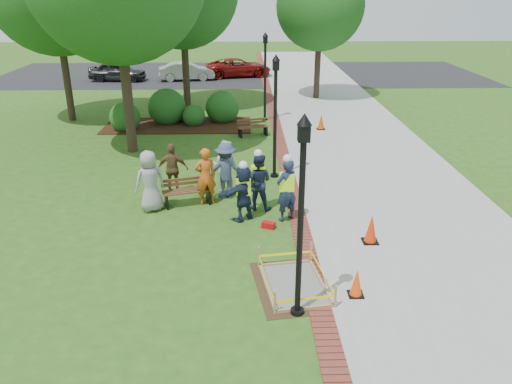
{
  "coord_description": "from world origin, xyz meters",
  "views": [
    {
      "loc": [
        0.17,
        -11.6,
        6.36
      ],
      "look_at": [
        0.5,
        1.2,
        1.0
      ],
      "focal_mm": 35.0,
      "sensor_mm": 36.0,
      "label": 1
    }
  ],
  "objects_px": {
    "hivis_worker_c": "(258,180)",
    "lamp_near": "(301,205)",
    "hivis_worker_b": "(287,188)",
    "bench_near": "(187,197)",
    "cone_front": "(357,283)",
    "hivis_worker_a": "(243,191)",
    "wet_concrete_pad": "(294,277)"
  },
  "relations": [
    {
      "from": "cone_front",
      "to": "wet_concrete_pad",
      "type": "bearing_deg",
      "value": 162.47
    },
    {
      "from": "cone_front",
      "to": "hivis_worker_b",
      "type": "relative_size",
      "value": 0.33
    },
    {
      "from": "bench_near",
      "to": "hivis_worker_c",
      "type": "height_order",
      "value": "hivis_worker_c"
    },
    {
      "from": "lamp_near",
      "to": "hivis_worker_c",
      "type": "bearing_deg",
      "value": 97.12
    },
    {
      "from": "bench_near",
      "to": "lamp_near",
      "type": "height_order",
      "value": "lamp_near"
    },
    {
      "from": "bench_near",
      "to": "hivis_worker_b",
      "type": "relative_size",
      "value": 0.79
    },
    {
      "from": "wet_concrete_pad",
      "to": "lamp_near",
      "type": "bearing_deg",
      "value": -92.08
    },
    {
      "from": "cone_front",
      "to": "lamp_near",
      "type": "bearing_deg",
      "value": -155.98
    },
    {
      "from": "wet_concrete_pad",
      "to": "cone_front",
      "type": "height_order",
      "value": "cone_front"
    },
    {
      "from": "hivis_worker_a",
      "to": "hivis_worker_c",
      "type": "height_order",
      "value": "hivis_worker_c"
    },
    {
      "from": "cone_front",
      "to": "hivis_worker_c",
      "type": "distance_m",
      "value": 5.13
    },
    {
      "from": "bench_near",
      "to": "hivis_worker_a",
      "type": "xyz_separation_m",
      "value": [
        1.75,
        -1.11,
        0.64
      ]
    },
    {
      "from": "wet_concrete_pad",
      "to": "hivis_worker_a",
      "type": "height_order",
      "value": "hivis_worker_a"
    },
    {
      "from": "bench_near",
      "to": "lamp_near",
      "type": "relative_size",
      "value": 0.37
    },
    {
      "from": "hivis_worker_a",
      "to": "cone_front",
      "type": "bearing_deg",
      "value": -58.03
    },
    {
      "from": "cone_front",
      "to": "hivis_worker_b",
      "type": "height_order",
      "value": "hivis_worker_b"
    },
    {
      "from": "hivis_worker_c",
      "to": "lamp_near",
      "type": "bearing_deg",
      "value": -82.88
    },
    {
      "from": "hivis_worker_b",
      "to": "hivis_worker_c",
      "type": "bearing_deg",
      "value": 134.2
    },
    {
      "from": "bench_near",
      "to": "lamp_near",
      "type": "bearing_deg",
      "value": -63.26
    },
    {
      "from": "cone_front",
      "to": "hivis_worker_b",
      "type": "distance_m",
      "value": 4.11
    },
    {
      "from": "lamp_near",
      "to": "hivis_worker_b",
      "type": "relative_size",
      "value": 2.13
    },
    {
      "from": "hivis_worker_a",
      "to": "hivis_worker_b",
      "type": "distance_m",
      "value": 1.23
    },
    {
      "from": "cone_front",
      "to": "hivis_worker_c",
      "type": "bearing_deg",
      "value": 113.28
    },
    {
      "from": "hivis_worker_b",
      "to": "cone_front",
      "type": "bearing_deg",
      "value": -72.42
    },
    {
      "from": "cone_front",
      "to": "hivis_worker_b",
      "type": "xyz_separation_m",
      "value": [
        -1.23,
        3.87,
        0.66
      ]
    },
    {
      "from": "wet_concrete_pad",
      "to": "hivis_worker_b",
      "type": "xyz_separation_m",
      "value": [
        0.09,
        3.45,
        0.75
      ]
    },
    {
      "from": "lamp_near",
      "to": "hivis_worker_b",
      "type": "height_order",
      "value": "lamp_near"
    },
    {
      "from": "bench_near",
      "to": "lamp_near",
      "type": "xyz_separation_m",
      "value": [
        2.84,
        -5.65,
        2.22
      ]
    },
    {
      "from": "bench_near",
      "to": "hivis_worker_c",
      "type": "distance_m",
      "value": 2.32
    },
    {
      "from": "wet_concrete_pad",
      "to": "hivis_worker_b",
      "type": "height_order",
      "value": "hivis_worker_b"
    },
    {
      "from": "bench_near",
      "to": "hivis_worker_a",
      "type": "height_order",
      "value": "hivis_worker_a"
    },
    {
      "from": "bench_near",
      "to": "hivis_worker_a",
      "type": "relative_size",
      "value": 0.88
    }
  ]
}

